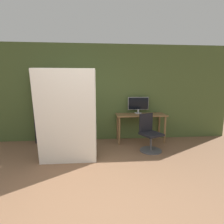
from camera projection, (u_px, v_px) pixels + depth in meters
wall_back at (94, 93)px, 4.96m from camera, size 8.00×0.06×2.70m
desk at (141, 118)px, 4.87m from camera, size 1.37×0.56×0.78m
monitor at (138, 104)px, 4.97m from camera, size 0.59×0.20×0.46m
office_chair at (150, 136)px, 4.24m from camera, size 0.59×0.59×0.90m
bookshelf at (46, 109)px, 4.78m from camera, size 0.74×0.28×1.87m
mattress_near at (67, 118)px, 3.42m from camera, size 1.15×0.38×1.91m
mattress_far at (69, 115)px, 3.70m from camera, size 1.15×0.34×1.91m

